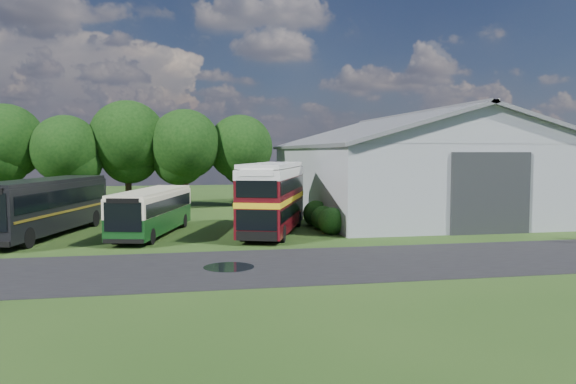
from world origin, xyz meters
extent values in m
plane|color=#1C3811|center=(0.00, 0.00, 0.00)|extent=(120.00, 120.00, 0.00)
cube|color=black|center=(3.00, -3.00, 0.00)|extent=(60.00, 8.00, 0.02)
cylinder|color=black|center=(-1.50, -3.00, 0.00)|extent=(2.20, 2.20, 0.01)
cube|color=gray|center=(15.00, 16.00, 2.75)|extent=(18.00, 24.00, 5.50)
cube|color=#2D3033|center=(15.00, 3.92, 2.50)|extent=(5.20, 0.18, 5.00)
cylinder|color=black|center=(-18.00, 24.50, 1.71)|extent=(0.56, 0.56, 3.42)
sphere|color=black|center=(-18.00, 24.50, 5.89)|extent=(6.46, 6.46, 6.46)
cylinder|color=black|center=(-13.00, 23.50, 1.53)|extent=(0.56, 0.56, 3.06)
sphere|color=black|center=(-13.00, 23.50, 5.27)|extent=(5.78, 5.78, 5.78)
cylinder|color=black|center=(-8.00, 24.80, 1.80)|extent=(0.56, 0.56, 3.60)
sphere|color=black|center=(-8.00, 24.80, 6.20)|extent=(6.80, 6.80, 6.80)
cylinder|color=black|center=(-3.00, 23.80, 1.66)|extent=(0.56, 0.56, 3.31)
sphere|color=black|center=(-3.00, 23.80, 5.70)|extent=(6.26, 6.26, 6.26)
cylinder|color=black|center=(2.00, 24.60, 1.58)|extent=(0.56, 0.56, 3.17)
sphere|color=black|center=(2.00, 24.60, 5.46)|extent=(5.98, 5.98, 5.98)
sphere|color=#194714|center=(5.60, 6.00, 0.00)|extent=(1.70, 1.70, 1.70)
sphere|color=#194714|center=(5.60, 8.00, 0.00)|extent=(1.60, 1.60, 1.60)
sphere|color=#194714|center=(5.60, 10.00, 0.00)|extent=(1.80, 1.80, 1.80)
cube|color=#0F3713|center=(-5.16, 7.50, 1.50)|extent=(4.77, 10.18, 2.47)
cube|color=#4E0B11|center=(2.10, 6.90, 2.31)|extent=(5.78, 10.34, 4.03)
cube|color=black|center=(-11.46, 8.35, 1.86)|extent=(5.78, 12.60, 3.05)
camera|label=1|loc=(-3.57, -27.00, 4.95)|focal=35.00mm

